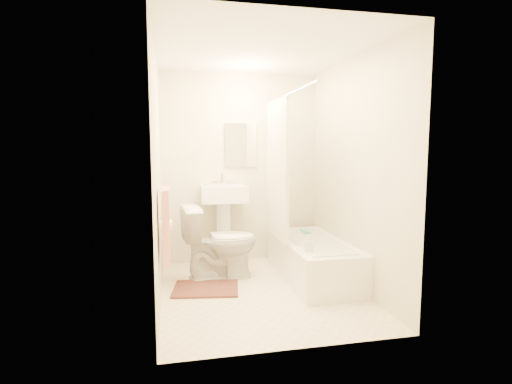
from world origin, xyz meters
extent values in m
plane|color=beige|center=(0.00, 0.00, 0.00)|extent=(2.40, 2.40, 0.00)
plane|color=white|center=(0.00, 0.00, 2.40)|extent=(2.40, 2.40, 0.00)
cube|color=beige|center=(0.00, 1.20, 1.20)|extent=(2.00, 0.02, 2.40)
cube|color=beige|center=(-1.00, 0.00, 1.20)|extent=(0.02, 2.40, 2.40)
cube|color=beige|center=(1.00, 0.00, 1.20)|extent=(0.02, 2.40, 2.40)
cube|color=white|center=(0.00, 1.18, 1.50)|extent=(0.40, 0.03, 0.55)
cylinder|color=silver|center=(0.30, 0.10, 2.00)|extent=(0.03, 1.70, 0.03)
cube|color=silver|center=(0.30, 0.50, 1.22)|extent=(0.04, 0.80, 1.55)
cylinder|color=silver|center=(-0.96, -0.25, 1.10)|extent=(0.02, 0.60, 0.02)
cube|color=#CC7266|center=(-0.93, -0.25, 0.78)|extent=(0.06, 0.45, 0.66)
cylinder|color=white|center=(-0.93, 0.12, 0.70)|extent=(0.11, 0.12, 0.12)
imported|color=white|center=(-0.36, 0.52, 0.41)|extent=(0.88, 0.55, 0.82)
cube|color=#4A281C|center=(-0.55, 0.17, 0.01)|extent=(0.73, 0.59, 0.02)
imported|color=white|center=(0.45, -0.15, 0.52)|extent=(0.10, 0.11, 0.18)
cube|color=#4BC086|center=(0.71, 0.68, 0.45)|extent=(0.07, 0.20, 0.04)
camera|label=1|loc=(-0.88, -3.85, 1.47)|focal=28.00mm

